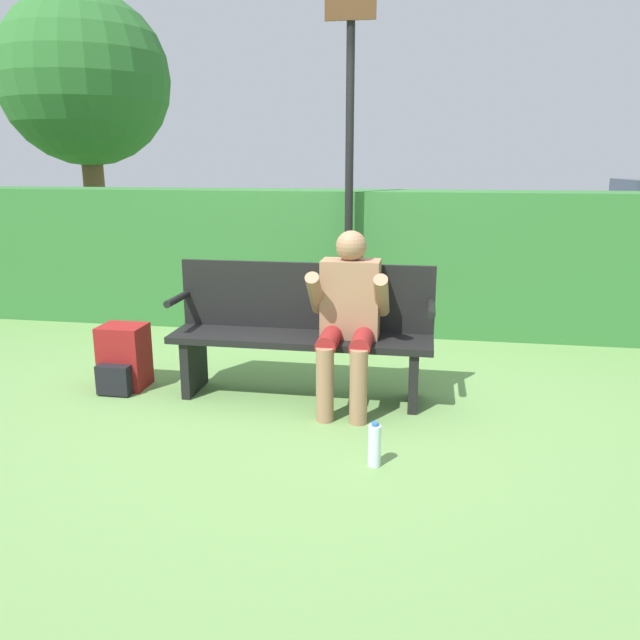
{
  "coord_description": "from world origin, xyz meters",
  "views": [
    {
      "loc": [
        0.81,
        -3.93,
        1.57
      ],
      "look_at": [
        0.15,
        -0.1,
        0.58
      ],
      "focal_mm": 35.0,
      "sensor_mm": 36.0,
      "label": 1
    }
  ],
  "objects_px": {
    "signpost": "(349,155)",
    "tree": "(85,81)",
    "backpack": "(123,359)",
    "person_seated": "(349,312)",
    "water_bottle": "(375,445)",
    "park_bench": "(302,329)"
  },
  "relations": [
    {
      "from": "person_seated",
      "to": "tree",
      "type": "xyz_separation_m",
      "value": [
        -4.17,
        4.42,
        1.99
      ]
    },
    {
      "from": "person_seated",
      "to": "water_bottle",
      "type": "relative_size",
      "value": 4.6
    },
    {
      "from": "park_bench",
      "to": "signpost",
      "type": "bearing_deg",
      "value": 84.79
    },
    {
      "from": "water_bottle",
      "to": "tree",
      "type": "xyz_separation_m",
      "value": [
        -4.42,
        5.26,
        2.5
      ]
    },
    {
      "from": "backpack",
      "to": "signpost",
      "type": "relative_size",
      "value": 0.16
    },
    {
      "from": "person_seated",
      "to": "tree",
      "type": "height_order",
      "value": "tree"
    },
    {
      "from": "person_seated",
      "to": "backpack",
      "type": "distance_m",
      "value": 1.66
    },
    {
      "from": "signpost",
      "to": "backpack",
      "type": "bearing_deg",
      "value": -132.9
    },
    {
      "from": "signpost",
      "to": "tree",
      "type": "relative_size",
      "value": 0.77
    },
    {
      "from": "person_seated",
      "to": "signpost",
      "type": "xyz_separation_m",
      "value": [
        -0.2,
        1.55,
        0.99
      ]
    },
    {
      "from": "park_bench",
      "to": "backpack",
      "type": "bearing_deg",
      "value": -175.88
    },
    {
      "from": "tree",
      "to": "water_bottle",
      "type": "bearing_deg",
      "value": -49.95
    },
    {
      "from": "signpost",
      "to": "tree",
      "type": "height_order",
      "value": "tree"
    },
    {
      "from": "signpost",
      "to": "tree",
      "type": "distance_m",
      "value": 5.0
    },
    {
      "from": "person_seated",
      "to": "water_bottle",
      "type": "xyz_separation_m",
      "value": [
        0.25,
        -0.84,
        -0.51
      ]
    },
    {
      "from": "backpack",
      "to": "water_bottle",
      "type": "distance_m",
      "value": 2.06
    },
    {
      "from": "park_bench",
      "to": "backpack",
      "type": "relative_size",
      "value": 3.88
    },
    {
      "from": "backpack",
      "to": "water_bottle",
      "type": "xyz_separation_m",
      "value": [
        1.86,
        -0.88,
        -0.1
      ]
    },
    {
      "from": "person_seated",
      "to": "tree",
      "type": "bearing_deg",
      "value": 133.36
    },
    {
      "from": "signpost",
      "to": "person_seated",
      "type": "bearing_deg",
      "value": -82.62
    },
    {
      "from": "water_bottle",
      "to": "signpost",
      "type": "bearing_deg",
      "value": 100.69
    },
    {
      "from": "backpack",
      "to": "signpost",
      "type": "bearing_deg",
      "value": 47.1
    }
  ]
}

